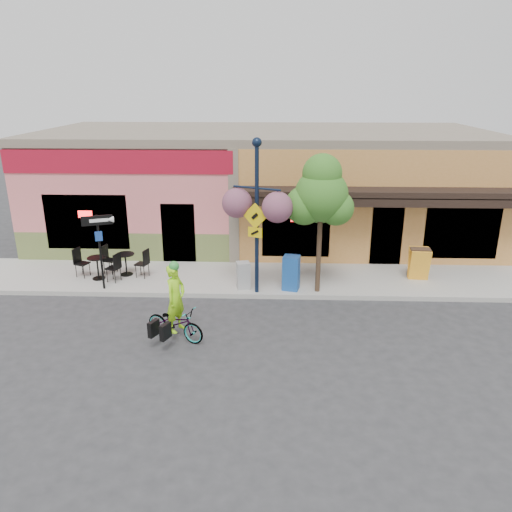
{
  "coord_description": "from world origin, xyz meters",
  "views": [
    {
      "loc": [
        0.41,
        -13.61,
        6.29
      ],
      "look_at": [
        -0.11,
        0.5,
        1.4
      ],
      "focal_mm": 35.0,
      "sensor_mm": 36.0,
      "label": 1
    }
  ],
  "objects_px": {
    "lamp_post": "(257,218)",
    "bicycle": "(175,323)",
    "building": "(265,184)",
    "one_way_sign": "(100,253)",
    "newspaper_box_blue": "(291,273)",
    "street_tree": "(320,224)",
    "cyclist_rider": "(176,307)",
    "newspaper_box_grey": "(243,275)"
  },
  "relations": [
    {
      "from": "newspaper_box_blue",
      "to": "lamp_post",
      "type": "bearing_deg",
      "value": -153.47
    },
    {
      "from": "cyclist_rider",
      "to": "newspaper_box_grey",
      "type": "bearing_deg",
      "value": -1.42
    },
    {
      "from": "one_way_sign",
      "to": "newspaper_box_grey",
      "type": "bearing_deg",
      "value": -18.05
    },
    {
      "from": "lamp_post",
      "to": "street_tree",
      "type": "bearing_deg",
      "value": 26.87
    },
    {
      "from": "cyclist_rider",
      "to": "newspaper_box_grey",
      "type": "relative_size",
      "value": 2.06
    },
    {
      "from": "building",
      "to": "cyclist_rider",
      "type": "height_order",
      "value": "building"
    },
    {
      "from": "newspaper_box_blue",
      "to": "newspaper_box_grey",
      "type": "bearing_deg",
      "value": -168.36
    },
    {
      "from": "lamp_post",
      "to": "bicycle",
      "type": "bearing_deg",
      "value": -102.86
    },
    {
      "from": "bicycle",
      "to": "newspaper_box_blue",
      "type": "height_order",
      "value": "newspaper_box_blue"
    },
    {
      "from": "newspaper_box_grey",
      "to": "street_tree",
      "type": "bearing_deg",
      "value": -17.52
    },
    {
      "from": "building",
      "to": "street_tree",
      "type": "relative_size",
      "value": 4.22
    },
    {
      "from": "bicycle",
      "to": "building",
      "type": "bearing_deg",
      "value": 12.37
    },
    {
      "from": "cyclist_rider",
      "to": "lamp_post",
      "type": "height_order",
      "value": "lamp_post"
    },
    {
      "from": "building",
      "to": "street_tree",
      "type": "xyz_separation_m",
      "value": [
        1.79,
        -6.66,
        0.06
      ]
    },
    {
      "from": "cyclist_rider",
      "to": "one_way_sign",
      "type": "xyz_separation_m",
      "value": [
        -2.88,
        2.9,
        0.46
      ]
    },
    {
      "from": "building",
      "to": "cyclist_rider",
      "type": "relative_size",
      "value": 10.23
    },
    {
      "from": "newspaper_box_blue",
      "to": "newspaper_box_grey",
      "type": "distance_m",
      "value": 1.51
    },
    {
      "from": "newspaper_box_blue",
      "to": "building",
      "type": "bearing_deg",
      "value": 111.47
    },
    {
      "from": "bicycle",
      "to": "newspaper_box_blue",
      "type": "distance_m",
      "value": 4.35
    },
    {
      "from": "newspaper_box_grey",
      "to": "street_tree",
      "type": "relative_size",
      "value": 0.2
    },
    {
      "from": "one_way_sign",
      "to": "building",
      "type": "bearing_deg",
      "value": 32.96
    },
    {
      "from": "building",
      "to": "newspaper_box_grey",
      "type": "xyz_separation_m",
      "value": [
        -0.53,
        -6.51,
        -1.67
      ]
    },
    {
      "from": "newspaper_box_blue",
      "to": "street_tree",
      "type": "xyz_separation_m",
      "value": [
        0.82,
        -0.12,
        1.61
      ]
    },
    {
      "from": "lamp_post",
      "to": "cyclist_rider",
      "type": "bearing_deg",
      "value": -102.18
    },
    {
      "from": "newspaper_box_grey",
      "to": "building",
      "type": "bearing_deg",
      "value": 71.62
    },
    {
      "from": "building",
      "to": "lamp_post",
      "type": "distance_m",
      "value": 6.8
    },
    {
      "from": "lamp_post",
      "to": "one_way_sign",
      "type": "relative_size",
      "value": 1.98
    },
    {
      "from": "newspaper_box_blue",
      "to": "street_tree",
      "type": "height_order",
      "value": "street_tree"
    },
    {
      "from": "cyclist_rider",
      "to": "street_tree",
      "type": "relative_size",
      "value": 0.41
    },
    {
      "from": "bicycle",
      "to": "street_tree",
      "type": "bearing_deg",
      "value": -28.21
    },
    {
      "from": "building",
      "to": "one_way_sign",
      "type": "distance_m",
      "value": 8.38
    },
    {
      "from": "lamp_post",
      "to": "newspaper_box_blue",
      "type": "height_order",
      "value": "lamp_post"
    },
    {
      "from": "one_way_sign",
      "to": "street_tree",
      "type": "bearing_deg",
      "value": -20.28
    },
    {
      "from": "building",
      "to": "bicycle",
      "type": "xyz_separation_m",
      "value": [
        -2.1,
        -9.61,
        -1.81
      ]
    },
    {
      "from": "bicycle",
      "to": "newspaper_box_grey",
      "type": "height_order",
      "value": "newspaper_box_grey"
    },
    {
      "from": "bicycle",
      "to": "one_way_sign",
      "type": "bearing_deg",
      "value": 69.1
    },
    {
      "from": "bicycle",
      "to": "newspaper_box_grey",
      "type": "xyz_separation_m",
      "value": [
        1.57,
        3.1,
        0.14
      ]
    },
    {
      "from": "cyclist_rider",
      "to": "street_tree",
      "type": "bearing_deg",
      "value": -27.85
    },
    {
      "from": "newspaper_box_grey",
      "to": "street_tree",
      "type": "xyz_separation_m",
      "value": [
        2.33,
        -0.16,
        1.73
      ]
    },
    {
      "from": "street_tree",
      "to": "newspaper_box_grey",
      "type": "bearing_deg",
      "value": 176.17
    },
    {
      "from": "one_way_sign",
      "to": "newspaper_box_blue",
      "type": "xyz_separation_m",
      "value": [
        5.91,
        0.17,
        -0.65
      ]
    },
    {
      "from": "one_way_sign",
      "to": "newspaper_box_blue",
      "type": "height_order",
      "value": "one_way_sign"
    }
  ]
}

